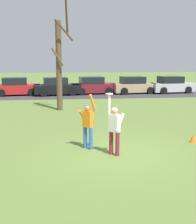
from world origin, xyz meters
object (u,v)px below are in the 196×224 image
Objects in this scene: parked_car_red at (16,87)px; bare_tree_tall at (59,63)px; field_cone_orange at (193,139)px; parked_car_maroon at (93,86)px; person_catcher at (114,127)px; frisbee_disc at (109,94)px; parked_car_silver at (171,85)px; person_defender at (88,123)px; parked_car_tan at (134,86)px; parked_car_black at (57,87)px.

parked_car_red is 0.64× the size of bare_tree_tall.
field_cone_orange is (9.27, -16.38, -0.57)m from parked_car_red.
parked_car_maroon is at bearing 71.25° from bare_tree_tall.
field_cone_orange is at bearing -117.00° from person_catcher.
bare_tree_tall reaches higher than field_cone_orange.
frisbee_disc is 0.79× the size of field_cone_orange.
frisbee_disc is at bearing -101.00° from parked_car_maroon.
parked_car_maroon is 13.42× the size of field_cone_orange.
person_catcher reaches higher than parked_car_silver.
frisbee_disc reaches higher than parked_car_maroon.
parked_car_silver is (9.39, 16.96, -0.25)m from person_defender.
parked_car_red and parked_car_tan have the same top height.
parked_car_silver is at bearing -7.45° from parked_car_maroon.
parked_car_red and parked_car_silver have the same top height.
parked_car_maroon is at bearing -49.09° from person_catcher.
frisbee_disc is (0.67, -0.65, 1.11)m from person_defender.
person_catcher is 0.48× the size of parked_car_maroon.
person_defender is 4.26m from field_cone_orange.
parked_car_silver is 13.71m from bare_tree_tall.
frisbee_disc is at bearing -0.00° from person_defender.
parked_car_maroon is at bearing 98.06° from field_cone_orange.
parked_car_tan is at bearing 173.02° from parked_car_silver.
bare_tree_tall is at bearing -116.05° from parked_car_maroon.
person_defender is at bearing -103.39° from parked_car_maroon.
parked_car_black is at bearing 139.30° from person_defender.
frisbee_disc reaches higher than person_defender.
parked_car_tan is 16.68m from field_cone_orange.
parked_car_silver is (10.90, 0.56, 0.00)m from parked_car_black.
parked_car_silver is (8.72, 17.61, -1.37)m from frisbee_disc.
field_cone_orange is at bearing -114.75° from parked_car_silver.
person_catcher reaches higher than parked_car_tan.
parked_car_black is at bearing 175.62° from parked_car_silver.
parked_car_tan is at bearing -3.05° from parked_car_black.
parked_car_maroon is 7.58m from parked_car_silver.
parked_car_tan reaches higher than field_cone_orange.
parked_car_red is 1.00× the size of parked_car_maroon.
parked_car_black reaches higher than field_cone_orange.
person_catcher is at bearing -44.06° from frisbee_disc.
field_cone_orange is (2.36, -16.64, -0.57)m from parked_car_maroon.
person_catcher reaches higher than parked_car_red.
parked_car_tan is at bearing -7.89° from parked_car_maroon.
frisbee_disc is 0.06× the size of parked_car_black.
frisbee_disc is 0.06× the size of parked_car_silver.
person_defender is at bearing 135.94° from frisbee_disc.
bare_tree_tall is (-2.90, -8.55, 2.26)m from parked_car_maroon.
field_cone_orange is (4.17, 0.34, -0.82)m from person_defender.
person_defender is 17.48m from parked_car_red.
person_catcher is 6.50× the size of field_cone_orange.
field_cone_orange is at bearing -89.24° from parked_car_maroon.
parked_car_red is 6.92m from parked_car_maroon.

